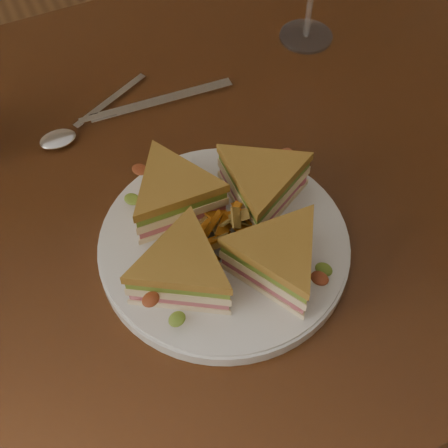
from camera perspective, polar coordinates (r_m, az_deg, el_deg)
name	(u,v)px	position (r m, az deg, el deg)	size (l,w,h in m)	color
ground	(177,408)	(1.43, -4.31, -16.44)	(6.00, 6.00, 0.00)	brown
table	(148,241)	(0.84, -7.01, -1.51)	(1.20, 0.80, 0.75)	#32180B
plate	(224,246)	(0.70, 0.00, -2.01)	(0.28, 0.28, 0.02)	silver
sandwich_wedges	(224,227)	(0.67, 0.00, -0.25)	(0.29, 0.29, 0.06)	#FFE9BC
crisps_mound	(224,229)	(0.67, 0.00, -0.45)	(0.09, 0.09, 0.05)	orange
spoon	(71,130)	(0.85, -13.79, 8.36)	(0.17, 0.09, 0.01)	silver
knife	(152,104)	(0.87, -6.60, 10.85)	(0.22, 0.03, 0.00)	silver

